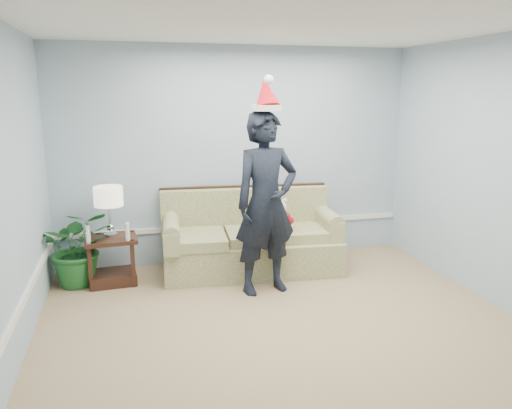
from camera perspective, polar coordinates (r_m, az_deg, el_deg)
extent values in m
cube|color=tan|center=(4.42, 5.19, -16.39)|extent=(4.50, 5.00, 0.02)
cube|color=white|center=(3.90, 6.04, 21.11)|extent=(4.50, 5.00, 0.02)
cube|color=#A1BACE|center=(6.33, -2.27, 5.58)|extent=(4.50, 0.02, 2.70)
cube|color=white|center=(6.48, -2.15, -2.38)|extent=(4.48, 0.03, 0.06)
cube|color=white|center=(4.09, -26.49, -13.02)|extent=(0.03, 4.98, 0.06)
cube|color=#586A32|center=(6.11, -0.48, -5.74)|extent=(2.17, 1.07, 0.40)
cube|color=#586A32|center=(5.87, -6.56, -3.95)|extent=(0.68, 0.77, 0.12)
cube|color=#586A32|center=(5.99, -0.37, -3.53)|extent=(0.68, 0.77, 0.12)
cube|color=#586A32|center=(6.17, 5.51, -3.08)|extent=(0.68, 0.77, 0.12)
cube|color=#586A32|center=(6.30, -1.24, -0.64)|extent=(2.11, 0.38, 0.56)
cube|color=black|center=(6.31, -1.40, 1.99)|extent=(2.10, 0.24, 0.05)
cube|color=#586A32|center=(5.87, -9.65, -3.44)|extent=(0.25, 0.91, 0.24)
cube|color=#586A32|center=(6.31, 8.02, -2.23)|extent=(0.25, 0.91, 0.24)
cube|color=#3C1F16|center=(5.85, -16.27, -3.82)|extent=(0.59, 0.51, 0.05)
cube|color=#3C1F16|center=(6.00, -16.00, -8.02)|extent=(0.53, 0.45, 0.13)
cube|color=#3C1F16|center=(5.77, -18.42, -6.81)|extent=(0.05, 0.05, 0.54)
cube|color=#3C1F16|center=(5.75, -13.89, -6.58)|extent=(0.05, 0.05, 0.54)
cube|color=#3C1F16|center=(6.11, -18.22, -5.70)|extent=(0.05, 0.05, 0.54)
cube|color=#3C1F16|center=(6.09, -13.95, -5.47)|extent=(0.05, 0.05, 0.54)
cylinder|color=silver|center=(5.89, -16.25, -3.32)|extent=(0.15, 0.15, 0.03)
sphere|color=silver|center=(5.87, -16.30, -2.52)|extent=(0.09, 0.09, 0.09)
cylinder|color=silver|center=(5.84, -16.39, -1.20)|extent=(0.02, 0.02, 0.32)
cylinder|color=beige|center=(5.79, -16.52, 0.91)|extent=(0.32, 0.32, 0.22)
cylinder|color=silver|center=(5.67, -18.61, -3.69)|extent=(0.05, 0.05, 0.11)
cylinder|color=white|center=(5.65, -18.68, -2.72)|extent=(0.04, 0.04, 0.09)
cylinder|color=silver|center=(5.65, -14.45, -3.47)|extent=(0.05, 0.05, 0.11)
cylinder|color=white|center=(5.63, -14.51, -2.49)|extent=(0.04, 0.04, 0.09)
imported|color=#1D5E26|center=(5.95, -19.65, -4.59)|extent=(0.81, 0.70, 0.88)
imported|color=black|center=(5.30, 1.16, 0.11)|extent=(0.79, 0.60, 1.96)
cylinder|color=silver|center=(5.17, 1.21, 10.99)|extent=(0.37, 0.37, 0.06)
cone|color=red|center=(5.20, 1.14, 12.71)|extent=(0.32, 0.38, 0.36)
sphere|color=silver|center=(5.09, 1.48, 14.07)|extent=(0.09, 0.09, 0.09)
sphere|color=silver|center=(5.95, 2.74, -1.89)|extent=(0.23, 0.23, 0.23)
cylinder|color=red|center=(5.95, 2.74, -1.89)|extent=(0.30, 0.30, 0.16)
cylinder|color=#126227|center=(5.93, 2.75, -1.04)|extent=(0.20, 0.20, 0.03)
sphere|color=silver|center=(5.86, 2.46, -2.86)|extent=(0.11, 0.11, 0.11)
sphere|color=silver|center=(5.89, 3.62, -2.78)|extent=(0.11, 0.11, 0.11)
sphere|color=silver|center=(5.90, 2.79, -0.29)|extent=(0.16, 0.16, 0.16)
sphere|color=black|center=(5.81, 3.07, -0.64)|extent=(0.02, 0.02, 0.02)
sphere|color=silver|center=(5.88, 2.23, 0.38)|extent=(0.06, 0.06, 0.06)
sphere|color=silver|center=(5.91, 3.30, 0.44)|extent=(0.06, 0.06, 0.06)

